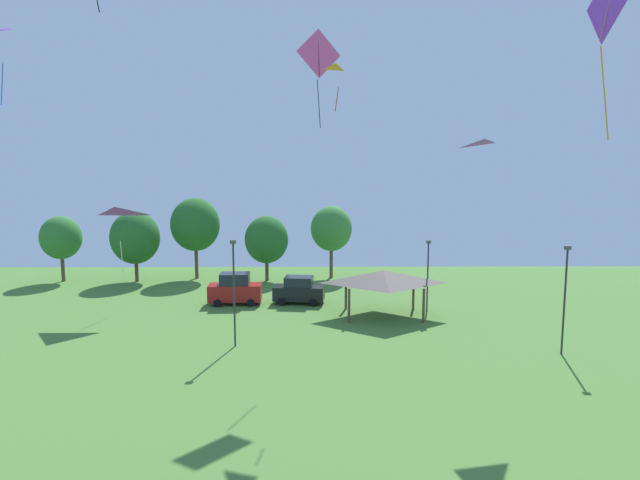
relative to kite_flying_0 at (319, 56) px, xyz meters
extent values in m
cube|color=#E54C93|center=(0.00, 0.00, 0.16)|extent=(2.98, 1.35, 3.24)
cylinder|color=black|center=(0.00, -0.02, 0.16)|extent=(0.11, 0.20, 2.95)
cylinder|color=black|center=(0.00, 0.00, -3.12)|extent=(0.27, 0.47, 3.25)
pyramid|color=purple|center=(7.60, -7.02, -7.35)|extent=(2.65, 2.95, 0.36)
pyramid|color=purple|center=(-15.62, 3.59, -11.38)|extent=(3.11, 2.05, 0.83)
cylinder|color=white|center=(-15.62, 4.59, -14.57)|extent=(0.05, 0.48, 3.07)
pyramid|color=orange|center=(1.54, -3.25, -2.14)|extent=(1.45, 1.70, 0.22)
cylinder|color=red|center=(1.08, -3.43, -3.35)|extent=(0.25, 0.14, 1.44)
pyramid|color=purple|center=(-17.81, -4.69, -0.43)|extent=(2.63, 2.00, 0.63)
cylinder|color=blue|center=(-17.97, -5.45, -2.86)|extent=(0.13, 0.38, 2.35)
cylinder|color=orange|center=(10.71, -15.39, -4.94)|extent=(0.54, 0.13, 3.48)
cube|color=maroon|center=(-7.09, 6.94, -17.79)|extent=(4.52, 2.06, 1.38)
cube|color=#1E232D|center=(-7.09, 6.94, -16.61)|extent=(2.52, 1.82, 0.97)
cylinder|color=black|center=(-5.67, 6.07, -18.48)|extent=(0.65, 0.25, 0.64)
cylinder|color=black|center=(-5.76, 7.93, -18.48)|extent=(0.65, 0.25, 0.64)
cylinder|color=black|center=(-8.42, 5.95, -18.48)|extent=(0.65, 0.25, 0.64)
cylinder|color=black|center=(-8.51, 7.81, -18.48)|extent=(0.65, 0.25, 0.64)
cube|color=black|center=(-1.66, 7.16, -17.89)|extent=(4.47, 2.33, 1.18)
cube|color=#1E232D|center=(-1.66, 7.16, -16.89)|extent=(2.54, 1.97, 0.82)
cylinder|color=black|center=(-0.44, 6.08, -18.48)|extent=(0.66, 0.29, 0.64)
cylinder|color=black|center=(-0.24, 7.93, -18.48)|extent=(0.66, 0.29, 0.64)
cylinder|color=black|center=(-3.09, 6.38, -18.48)|extent=(0.66, 0.29, 0.64)
cylinder|color=black|center=(-2.88, 8.23, -18.48)|extent=(0.66, 0.29, 0.64)
cylinder|color=brown|center=(2.24, 1.31, -17.50)|extent=(0.20, 0.20, 2.60)
cylinder|color=brown|center=(7.78, 1.31, -17.50)|extent=(0.20, 0.20, 2.60)
cylinder|color=brown|center=(2.24, 5.20, -17.50)|extent=(0.20, 0.20, 2.60)
cylinder|color=brown|center=(7.78, 5.20, -17.50)|extent=(0.20, 0.20, 2.60)
pyramid|color=#564C47|center=(5.01, 3.26, -15.70)|extent=(7.17, 5.04, 1.00)
cylinder|color=#2D2D33|center=(-5.37, -3.83, -15.50)|extent=(0.12, 0.12, 6.61)
cube|color=#4C4C51|center=(-5.37, -3.83, -12.08)|extent=(0.36, 0.20, 0.24)
cylinder|color=#2D2D33|center=(14.78, -5.45, -15.58)|extent=(0.12, 0.12, 6.44)
cube|color=#4C4C51|center=(14.78, -5.45, -12.24)|extent=(0.36, 0.20, 0.24)
cylinder|color=#2D2D33|center=(8.71, 4.32, -16.03)|extent=(0.12, 0.12, 5.55)
cube|color=#4C4C51|center=(8.71, 4.32, -13.13)|extent=(0.36, 0.20, 0.24)
cylinder|color=brown|center=(-26.50, 16.54, -17.27)|extent=(0.36, 0.36, 3.06)
ellipsoid|color=#337533|center=(-26.50, 16.54, -14.22)|extent=(4.05, 4.05, 4.45)
cylinder|color=brown|center=(-18.82, 16.40, -17.44)|extent=(0.36, 0.36, 2.74)
ellipsoid|color=#286628|center=(-18.82, 16.40, -14.21)|extent=(4.95, 4.95, 5.45)
cylinder|color=brown|center=(-12.99, 18.01, -16.87)|extent=(0.36, 0.36, 3.86)
ellipsoid|color=#286628|center=(-12.99, 18.01, -13.02)|extent=(5.13, 5.13, 5.64)
cylinder|color=brown|center=(-5.34, 16.74, -17.48)|extent=(0.36, 0.36, 2.64)
ellipsoid|color=#286628|center=(-5.34, 16.74, -14.47)|extent=(4.50, 4.50, 4.95)
cylinder|color=brown|center=(1.44, 18.34, -16.97)|extent=(0.36, 0.36, 3.67)
ellipsoid|color=#3D7F38|center=(1.44, 18.34, -13.49)|extent=(4.39, 4.39, 4.83)
camera|label=1|loc=(-0.21, -34.65, -8.11)|focal=28.00mm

